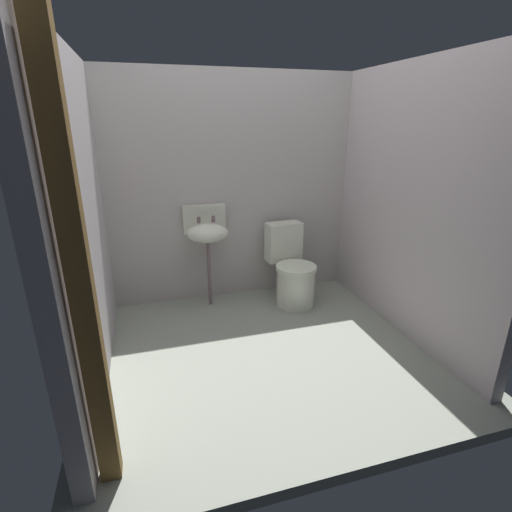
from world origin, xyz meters
TOP-DOWN VIEW (x-y plane):
  - ground_plane at (0.00, 0.00)m, footprint 2.83×2.55m
  - wall_back at (0.00, 1.13)m, footprint 2.83×0.10m
  - wall_left at (-1.27, 0.10)m, footprint 0.10×2.35m
  - wall_right at (1.27, 0.10)m, footprint 0.10×2.35m
  - wooden_door_post at (-1.14, -0.93)m, footprint 0.10×0.10m
  - toilet_near_wall at (0.51, 0.72)m, footprint 0.43×0.62m
  - sink at (-0.30, 0.91)m, footprint 0.42×0.35m

SIDE VIEW (x-z plane):
  - ground_plane at x=0.00m, z-range -0.08..0.00m
  - toilet_near_wall at x=0.51m, z-range -0.07..0.71m
  - sink at x=-0.30m, z-range 0.26..1.25m
  - wall_back at x=0.00m, z-range 0.00..2.21m
  - wall_left at x=-1.27m, z-range 0.00..2.21m
  - wall_right at x=1.27m, z-range 0.00..2.21m
  - wooden_door_post at x=-1.14m, z-range 0.00..2.21m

